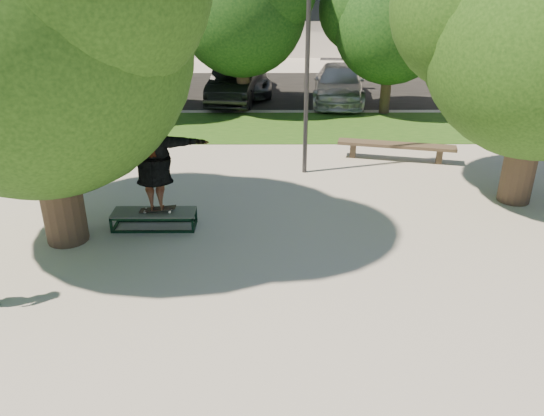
{
  "coord_description": "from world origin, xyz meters",
  "views": [
    {
      "loc": [
        0.03,
        -8.87,
        5.25
      ],
      "look_at": [
        0.08,
        0.6,
        0.91
      ],
      "focal_mm": 35.0,
      "sensor_mm": 36.0,
      "label": 1
    }
  ],
  "objects_px": {
    "grind_box": "(154,219)",
    "car_dark": "(236,82)",
    "car_grey": "(245,79)",
    "car_silver_b": "(339,84)",
    "tree_left": "(26,17)",
    "tree_right": "(543,25)",
    "car_silver_a": "(128,82)",
    "lamppost": "(307,56)",
    "bench": "(396,146)"
  },
  "relations": [
    {
      "from": "tree_left",
      "to": "bench",
      "type": "bearing_deg",
      "value": 31.23
    },
    {
      "from": "grind_box",
      "to": "car_silver_b",
      "type": "height_order",
      "value": "car_silver_b"
    },
    {
      "from": "bench",
      "to": "tree_left",
      "type": "bearing_deg",
      "value": -135.6
    },
    {
      "from": "grind_box",
      "to": "tree_right",
      "type": "bearing_deg",
      "value": 10.08
    },
    {
      "from": "car_dark",
      "to": "car_grey",
      "type": "relative_size",
      "value": 1.06
    },
    {
      "from": "tree_right",
      "to": "car_grey",
      "type": "distance_m",
      "value": 14.32
    },
    {
      "from": "tree_right",
      "to": "lamppost",
      "type": "xyz_separation_m",
      "value": [
        -4.92,
        1.92,
        -0.94
      ]
    },
    {
      "from": "tree_right",
      "to": "grind_box",
      "type": "xyz_separation_m",
      "value": [
        -8.42,
        -1.5,
        -3.9
      ]
    },
    {
      "from": "grind_box",
      "to": "car_silver_a",
      "type": "relative_size",
      "value": 0.46
    },
    {
      "from": "tree_left",
      "to": "lamppost",
      "type": "bearing_deg",
      "value": 36.42
    },
    {
      "from": "bench",
      "to": "tree_right",
      "type": "bearing_deg",
      "value": -39.74
    },
    {
      "from": "tree_left",
      "to": "tree_right",
      "type": "bearing_deg",
      "value": 11.03
    },
    {
      "from": "car_grey",
      "to": "car_silver_b",
      "type": "relative_size",
      "value": 0.92
    },
    {
      "from": "tree_right",
      "to": "car_silver_a",
      "type": "bearing_deg",
      "value": 137.18
    },
    {
      "from": "lamppost",
      "to": "car_silver_a",
      "type": "relative_size",
      "value": 1.56
    },
    {
      "from": "tree_left",
      "to": "lamppost",
      "type": "relative_size",
      "value": 1.16
    },
    {
      "from": "tree_right",
      "to": "car_grey",
      "type": "height_order",
      "value": "tree_right"
    },
    {
      "from": "bench",
      "to": "car_silver_a",
      "type": "relative_size",
      "value": 0.87
    },
    {
      "from": "tree_right",
      "to": "lamppost",
      "type": "relative_size",
      "value": 1.07
    },
    {
      "from": "tree_left",
      "to": "car_silver_a",
      "type": "xyz_separation_m",
      "value": [
        -1.77,
        13.1,
        -3.75
      ]
    },
    {
      "from": "car_dark",
      "to": "tree_right",
      "type": "bearing_deg",
      "value": -48.22
    },
    {
      "from": "car_silver_a",
      "to": "car_grey",
      "type": "relative_size",
      "value": 0.84
    },
    {
      "from": "lamppost",
      "to": "grind_box",
      "type": "relative_size",
      "value": 3.39
    },
    {
      "from": "tree_right",
      "to": "grind_box",
      "type": "bearing_deg",
      "value": -169.92
    },
    {
      "from": "tree_left",
      "to": "grind_box",
      "type": "xyz_separation_m",
      "value": [
        1.79,
        0.49,
        -4.23
      ]
    },
    {
      "from": "car_dark",
      "to": "car_silver_b",
      "type": "distance_m",
      "value": 4.33
    },
    {
      "from": "tree_right",
      "to": "grind_box",
      "type": "distance_m",
      "value": 9.4
    },
    {
      "from": "bench",
      "to": "car_dark",
      "type": "height_order",
      "value": "car_dark"
    },
    {
      "from": "tree_left",
      "to": "car_silver_a",
      "type": "bearing_deg",
      "value": 97.71
    },
    {
      "from": "car_grey",
      "to": "grind_box",
      "type": "bearing_deg",
      "value": -100.52
    },
    {
      "from": "car_grey",
      "to": "car_silver_b",
      "type": "height_order",
      "value": "car_silver_b"
    },
    {
      "from": "car_dark",
      "to": "lamppost",
      "type": "bearing_deg",
      "value": -67.58
    },
    {
      "from": "grind_box",
      "to": "car_grey",
      "type": "height_order",
      "value": "car_grey"
    },
    {
      "from": "bench",
      "to": "car_grey",
      "type": "xyz_separation_m",
      "value": [
        -4.81,
        9.13,
        0.21
      ]
    },
    {
      "from": "grind_box",
      "to": "car_grey",
      "type": "xyz_separation_m",
      "value": [
        1.43,
        13.51,
        0.46
      ]
    },
    {
      "from": "lamppost",
      "to": "car_grey",
      "type": "relative_size",
      "value": 1.31
    },
    {
      "from": "car_dark",
      "to": "grind_box",
      "type": "bearing_deg",
      "value": -88.6
    },
    {
      "from": "car_silver_b",
      "to": "bench",
      "type": "bearing_deg",
      "value": -77.46
    },
    {
      "from": "bench",
      "to": "car_dark",
      "type": "bearing_deg",
      "value": 137.39
    },
    {
      "from": "car_silver_a",
      "to": "car_grey",
      "type": "bearing_deg",
      "value": 14.37
    },
    {
      "from": "car_silver_b",
      "to": "car_dark",
      "type": "bearing_deg",
      "value": -173.48
    },
    {
      "from": "bench",
      "to": "car_grey",
      "type": "distance_m",
      "value": 10.32
    },
    {
      "from": "tree_left",
      "to": "lamppost",
      "type": "height_order",
      "value": "tree_left"
    },
    {
      "from": "tree_left",
      "to": "grind_box",
      "type": "height_order",
      "value": "tree_left"
    },
    {
      "from": "lamppost",
      "to": "car_silver_a",
      "type": "bearing_deg",
      "value": 127.55
    },
    {
      "from": "tree_right",
      "to": "bench",
      "type": "bearing_deg",
      "value": 127.09
    },
    {
      "from": "car_silver_b",
      "to": "tree_left",
      "type": "bearing_deg",
      "value": -113.74
    },
    {
      "from": "grind_box",
      "to": "car_dark",
      "type": "distance_m",
      "value": 11.98
    },
    {
      "from": "grind_box",
      "to": "tree_left",
      "type": "bearing_deg",
      "value": -164.6
    },
    {
      "from": "bench",
      "to": "car_grey",
      "type": "bearing_deg",
      "value": 130.96
    }
  ]
}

